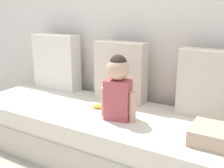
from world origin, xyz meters
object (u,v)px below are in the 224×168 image
Objects in this scene: throw_pillow_center at (121,72)px; throw_pillow_right at (208,84)px; folded_blanket at (223,137)px; toddler at (118,86)px; couch at (103,134)px; banana at (101,106)px; throw_pillow_left at (57,62)px.

throw_pillow_center reaches higher than throw_pillow_right.
throw_pillow_right reaches higher than folded_blanket.
folded_blanket is at bearing -2.52° from toddler.
toddler is at bearing -146.31° from throw_pillow_right.
throw_pillow_right reaches higher than couch.
couch is at bearing -157.57° from throw_pillow_right.
banana is (-0.81, -0.28, -0.25)m from throw_pillow_right.
throw_pillow_right is at bearing 22.43° from couch.
folded_blanket is (1.00, -0.15, 0.03)m from banana.
couch is at bearing 159.47° from toddler.
banana is (-0.04, 0.04, 0.23)m from couch.
throw_pillow_right is 0.70m from toddler.
couch is 0.98m from throw_pillow_left.
couch is 6.23× the size of folded_blanket.
throw_pillow_left is at bearing 180.00° from throw_pillow_center.
throw_pillow_left is 1.81m from folded_blanket.
toddler is 0.35m from banana.
folded_blanket is (0.97, -0.42, -0.22)m from throw_pillow_center.
throw_pillow_right is at bearing 33.69° from toddler.
couch is at bearing -22.43° from throw_pillow_left.
throw_pillow_left is 0.77m from throw_pillow_center.
throw_pillow_right is 3.15× the size of banana.
folded_blanket is (0.78, -0.03, -0.21)m from toddler.
folded_blanket is at bearing -23.68° from throw_pillow_center.
couch is at bearing -90.00° from throw_pillow_center.
banana is 0.42× the size of folded_blanket.
throw_pillow_center is (0.77, 0.00, -0.01)m from throw_pillow_left.
throw_pillow_center reaches higher than folded_blanket.
throw_pillow_left is 1.55m from throw_pillow_right.
throw_pillow_center is at bearing 180.00° from throw_pillow_right.
throw_pillow_left is at bearing 157.57° from couch.
banana is (0.74, -0.28, -0.27)m from throw_pillow_left.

